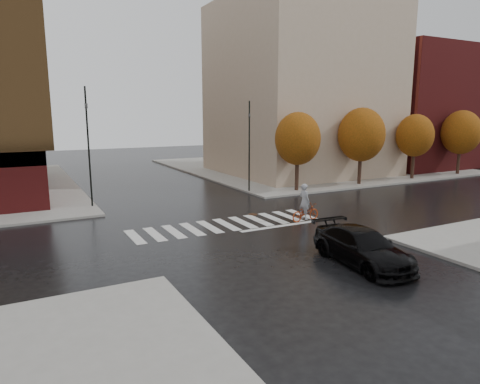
{
  "coord_description": "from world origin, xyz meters",
  "views": [
    {
      "loc": [
        -10.9,
        -21.72,
        6.58
      ],
      "look_at": [
        0.67,
        0.03,
        2.0
      ],
      "focal_mm": 32.0,
      "sensor_mm": 36.0,
      "label": 1
    }
  ],
  "objects_px": {
    "cyclist": "(305,208)",
    "traffic_light_ne": "(249,140)",
    "traffic_light_nw": "(88,137)",
    "fire_hydrant": "(33,204)",
    "sedan": "(362,247)"
  },
  "relations": [
    {
      "from": "traffic_light_ne",
      "to": "traffic_light_nw",
      "type": "bearing_deg",
      "value": 16.48
    },
    {
      "from": "cyclist",
      "to": "traffic_light_nw",
      "type": "distance_m",
      "value": 15.39
    },
    {
      "from": "cyclist",
      "to": "traffic_light_nw",
      "type": "bearing_deg",
      "value": 41.93
    },
    {
      "from": "traffic_light_ne",
      "to": "cyclist",
      "type": "bearing_deg",
      "value": 97.1
    },
    {
      "from": "cyclist",
      "to": "traffic_light_ne",
      "type": "xyz_separation_m",
      "value": [
        1.65,
        10.0,
        3.55
      ]
    },
    {
      "from": "cyclist",
      "to": "fire_hydrant",
      "type": "xyz_separation_m",
      "value": [
        -14.65,
        10.37,
        -0.24
      ]
    },
    {
      "from": "sedan",
      "to": "traffic_light_nw",
      "type": "bearing_deg",
      "value": 120.98
    },
    {
      "from": "cyclist",
      "to": "sedan",
      "type": "bearing_deg",
      "value": 156.47
    },
    {
      "from": "traffic_light_ne",
      "to": "fire_hydrant",
      "type": "xyz_separation_m",
      "value": [
        -16.3,
        0.37,
        -3.79
      ]
    },
    {
      "from": "cyclist",
      "to": "fire_hydrant",
      "type": "height_order",
      "value": "cyclist"
    },
    {
      "from": "cyclist",
      "to": "traffic_light_ne",
      "type": "distance_m",
      "value": 10.74
    },
    {
      "from": "fire_hydrant",
      "to": "cyclist",
      "type": "bearing_deg",
      "value": -35.3
    },
    {
      "from": "cyclist",
      "to": "traffic_light_ne",
      "type": "relative_size",
      "value": 0.32
    },
    {
      "from": "cyclist",
      "to": "fire_hydrant",
      "type": "relative_size",
      "value": 3.11
    },
    {
      "from": "traffic_light_nw",
      "to": "traffic_light_ne",
      "type": "height_order",
      "value": "traffic_light_nw"
    }
  ]
}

